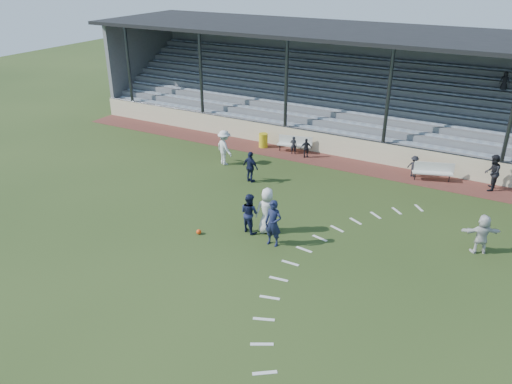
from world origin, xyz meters
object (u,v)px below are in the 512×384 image
at_px(player_navy_lead, 273,223).
at_px(official, 492,173).
at_px(football, 199,232).
at_px(player_white_lead, 267,211).
at_px(bench_left, 295,143).
at_px(bench_right, 433,170).
at_px(trash_bin, 263,140).

relative_size(player_navy_lead, official, 1.06).
height_order(football, player_white_lead, player_white_lead).
height_order(bench_left, bench_right, same).
bearing_deg(player_navy_lead, official, 54.46).
bearing_deg(bench_left, official, -14.77).
bearing_deg(official, football, -42.51).
distance_m(trash_bin, official, 12.73).
bearing_deg(bench_left, bench_right, -16.16).
distance_m(bench_left, official, 10.73).
xyz_separation_m(football, player_navy_lead, (3.09, 0.75, 0.87)).
xyz_separation_m(bench_right, player_white_lead, (-5.03, -8.85, 0.41)).
xyz_separation_m(player_white_lead, player_navy_lead, (0.68, -0.80, -0.03)).
relative_size(trash_bin, player_navy_lead, 0.44).
bearing_deg(player_white_lead, football, -0.52).
bearing_deg(bench_right, football, -144.61).
distance_m(football, player_white_lead, 3.00).
xyz_separation_m(trash_bin, official, (12.72, -0.05, 0.49)).
relative_size(football, player_white_lead, 0.11).
bearing_deg(trash_bin, official, -0.22).
xyz_separation_m(player_navy_lead, official, (7.07, 9.78, -0.04)).
height_order(bench_left, player_white_lead, player_white_lead).
xyz_separation_m(trash_bin, player_navy_lead, (5.65, -9.83, 0.52)).
bearing_deg(official, player_white_lead, -39.30).
distance_m(player_white_lead, player_navy_lead, 1.05).
bearing_deg(player_white_lead, bench_right, -152.73).
xyz_separation_m(bench_left, bench_right, (8.00, -0.38, 0.00)).
bearing_deg(official, bench_right, -85.76).
bearing_deg(player_navy_lead, trash_bin, 120.21).
height_order(football, official, official).
bearing_deg(trash_bin, bench_left, 5.71).
xyz_separation_m(bench_right, player_navy_lead, (-4.36, -9.65, 0.39)).
height_order(bench_left, official, official).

